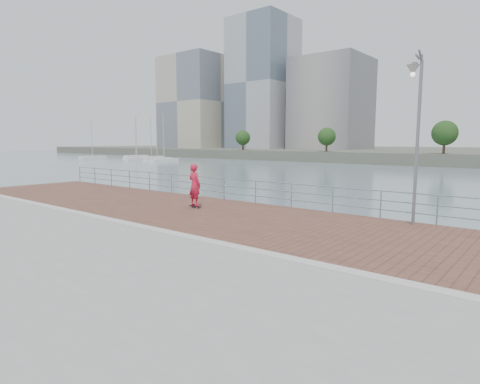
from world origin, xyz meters
The scene contains 9 objects.
water centered at (0.00, 0.00, -2.00)m, with size 400.00×400.00×0.00m, color slate.
seawall centered at (0.00, -5.00, -1.00)m, with size 40.00×24.00×2.00m, color gray.
brick_lane centered at (0.00, 3.60, 0.01)m, with size 40.00×6.80×0.02m, color brown.
curb centered at (0.00, 0.00, 0.03)m, with size 40.00×0.40×0.06m, color #B7B5AD.
guardrail centered at (0.00, 7.00, 0.69)m, with size 39.06×0.06×1.13m.
street_lamp centered at (4.45, 6.07, 4.14)m, with size 0.42×1.24×5.83m.
skateboard centered at (-4.35, 4.09, 0.08)m, with size 0.72×0.25×0.08m.
skateboarder centered at (-4.35, 4.09, 1.06)m, with size 0.70×0.46×1.91m, color red.
marina centered at (-80.64, 58.01, -1.48)m, with size 29.90×19.83×11.41m.
Camera 1 is at (8.60, -8.57, 3.05)m, focal length 30.00 mm.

